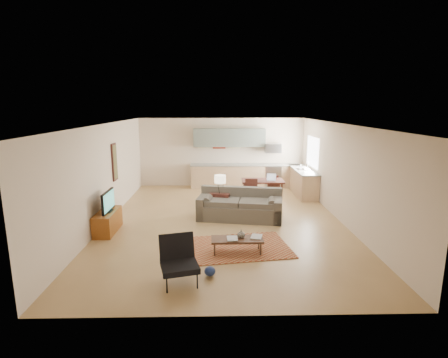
{
  "coord_description": "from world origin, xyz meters",
  "views": [
    {
      "loc": [
        -0.21,
        -9.33,
        3.19
      ],
      "look_at": [
        0.0,
        0.3,
        1.15
      ],
      "focal_mm": 28.0,
      "sensor_mm": 36.0,
      "label": 1
    }
  ],
  "objects_px": {
    "console_table": "(220,204)",
    "dining_table": "(262,190)",
    "coffee_table": "(237,246)",
    "armchair": "(179,262)",
    "sofa": "(240,204)",
    "tv_credenza": "(108,222)"
  },
  "relations": [
    {
      "from": "console_table",
      "to": "dining_table",
      "type": "xyz_separation_m",
      "value": [
        1.46,
        1.58,
        0.02
      ]
    },
    {
      "from": "coffee_table",
      "to": "armchair",
      "type": "distance_m",
      "value": 1.75
    },
    {
      "from": "armchair",
      "to": "dining_table",
      "type": "height_order",
      "value": "armchair"
    },
    {
      "from": "dining_table",
      "to": "armchair",
      "type": "bearing_deg",
      "value": -109.72
    },
    {
      "from": "dining_table",
      "to": "sofa",
      "type": "bearing_deg",
      "value": -112.72
    },
    {
      "from": "sofa",
      "to": "console_table",
      "type": "distance_m",
      "value": 0.69
    },
    {
      "from": "tv_credenza",
      "to": "coffee_table",
      "type": "bearing_deg",
      "value": -23.36
    },
    {
      "from": "tv_credenza",
      "to": "console_table",
      "type": "xyz_separation_m",
      "value": [
        2.9,
        1.36,
        0.07
      ]
    },
    {
      "from": "armchair",
      "to": "dining_table",
      "type": "xyz_separation_m",
      "value": [
        2.24,
        5.65,
        -0.07
      ]
    },
    {
      "from": "coffee_table",
      "to": "tv_credenza",
      "type": "xyz_separation_m",
      "value": [
        -3.24,
        1.4,
        0.1
      ]
    },
    {
      "from": "sofa",
      "to": "armchair",
      "type": "height_order",
      "value": "same"
    },
    {
      "from": "dining_table",
      "to": "tv_credenza",
      "type": "bearing_deg",
      "value": -144.14
    },
    {
      "from": "coffee_table",
      "to": "armchair",
      "type": "relative_size",
      "value": 1.33
    },
    {
      "from": "tv_credenza",
      "to": "sofa",
      "type": "bearing_deg",
      "value": 15.65
    },
    {
      "from": "armchair",
      "to": "console_table",
      "type": "xyz_separation_m",
      "value": [
        0.78,
        4.08,
        -0.09
      ]
    },
    {
      "from": "coffee_table",
      "to": "armchair",
      "type": "height_order",
      "value": "armchair"
    },
    {
      "from": "sofa",
      "to": "console_table",
      "type": "xyz_separation_m",
      "value": [
        -0.56,
        0.39,
        -0.09
      ]
    },
    {
      "from": "armchair",
      "to": "console_table",
      "type": "relative_size",
      "value": 1.27
    },
    {
      "from": "coffee_table",
      "to": "armchair",
      "type": "xyz_separation_m",
      "value": [
        -1.12,
        -1.32,
        0.26
      ]
    },
    {
      "from": "console_table",
      "to": "dining_table",
      "type": "bearing_deg",
      "value": 60.38
    },
    {
      "from": "sofa",
      "to": "armchair",
      "type": "bearing_deg",
      "value": -100.01
    },
    {
      "from": "armchair",
      "to": "tv_credenza",
      "type": "distance_m",
      "value": 3.45
    }
  ]
}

